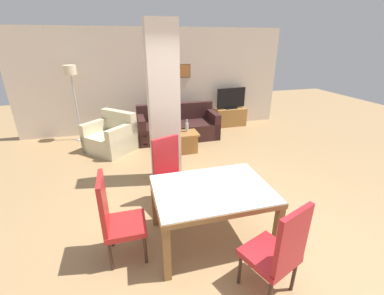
{
  "coord_description": "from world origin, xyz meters",
  "views": [
    {
      "loc": [
        -0.93,
        -2.48,
        2.4
      ],
      "look_at": [
        0.0,
        0.93,
        0.91
      ],
      "focal_mm": 24.0,
      "sensor_mm": 36.0,
      "label": 1
    }
  ],
  "objects_px": {
    "coffee_table": "(183,142)",
    "tv_stand": "(230,117)",
    "dining_chair_near_right": "(279,250)",
    "dining_chair_far_left": "(170,172)",
    "dining_table": "(212,199)",
    "tv_screen": "(231,99)",
    "bottle": "(187,127)",
    "dining_chair_head_left": "(116,217)",
    "floor_lamp": "(71,79)",
    "armchair": "(111,138)",
    "sofa": "(178,127)"
  },
  "relations": [
    {
      "from": "coffee_table",
      "to": "bottle",
      "type": "height_order",
      "value": "bottle"
    },
    {
      "from": "sofa",
      "to": "floor_lamp",
      "type": "relative_size",
      "value": 1.09
    },
    {
      "from": "dining_chair_head_left",
      "to": "coffee_table",
      "type": "height_order",
      "value": "dining_chair_head_left"
    },
    {
      "from": "coffee_table",
      "to": "dining_chair_head_left",
      "type": "bearing_deg",
      "value": -116.98
    },
    {
      "from": "dining_chair_far_left",
      "to": "armchair",
      "type": "height_order",
      "value": "dining_chair_far_left"
    },
    {
      "from": "dining_table",
      "to": "tv_stand",
      "type": "bearing_deg",
      "value": 64.18
    },
    {
      "from": "tv_screen",
      "to": "floor_lamp",
      "type": "relative_size",
      "value": 0.47
    },
    {
      "from": "coffee_table",
      "to": "dining_table",
      "type": "bearing_deg",
      "value": -96.09
    },
    {
      "from": "dining_chair_far_left",
      "to": "sofa",
      "type": "distance_m",
      "value": 2.95
    },
    {
      "from": "coffee_table",
      "to": "tv_stand",
      "type": "height_order",
      "value": "tv_stand"
    },
    {
      "from": "dining_table",
      "to": "tv_screen",
      "type": "xyz_separation_m",
      "value": [
        2.11,
        4.36,
        0.21
      ]
    },
    {
      "from": "coffee_table",
      "to": "tv_screen",
      "type": "xyz_separation_m",
      "value": [
        1.81,
        1.54,
        0.58
      ]
    },
    {
      "from": "sofa",
      "to": "armchair",
      "type": "bearing_deg",
      "value": 13.25
    },
    {
      "from": "dining_chair_near_right",
      "to": "armchair",
      "type": "bearing_deg",
      "value": 89.94
    },
    {
      "from": "dining_chair_near_right",
      "to": "dining_chair_far_left",
      "type": "height_order",
      "value": "same"
    },
    {
      "from": "tv_stand",
      "to": "armchair",
      "type": "bearing_deg",
      "value": -163.34
    },
    {
      "from": "dining_chair_near_right",
      "to": "floor_lamp",
      "type": "xyz_separation_m",
      "value": [
        -2.4,
        5.18,
        0.98
      ]
    },
    {
      "from": "armchair",
      "to": "bottle",
      "type": "bearing_deg",
      "value": -149.28
    },
    {
      "from": "dining_chair_head_left",
      "to": "coffee_table",
      "type": "bearing_deg",
      "value": 153.02
    },
    {
      "from": "dining_chair_near_right",
      "to": "bottle",
      "type": "xyz_separation_m",
      "value": [
        0.07,
        3.82,
        0.0
      ]
    },
    {
      "from": "dining_chair_head_left",
      "to": "floor_lamp",
      "type": "height_order",
      "value": "floor_lamp"
    },
    {
      "from": "dining_chair_far_left",
      "to": "tv_screen",
      "type": "distance_m",
      "value": 4.26
    },
    {
      "from": "dining_chair_head_left",
      "to": "tv_stand",
      "type": "height_order",
      "value": "dining_chair_head_left"
    },
    {
      "from": "armchair",
      "to": "coffee_table",
      "type": "distance_m",
      "value": 1.66
    },
    {
      "from": "sofa",
      "to": "dining_chair_near_right",
      "type": "bearing_deg",
      "value": 89.62
    },
    {
      "from": "tv_stand",
      "to": "tv_screen",
      "type": "xyz_separation_m",
      "value": [
        0.0,
        0.0,
        0.55
      ]
    },
    {
      "from": "dining_chair_head_left",
      "to": "bottle",
      "type": "relative_size",
      "value": 3.79
    },
    {
      "from": "tv_stand",
      "to": "floor_lamp",
      "type": "distance_m",
      "value": 4.36
    },
    {
      "from": "tv_stand",
      "to": "tv_screen",
      "type": "bearing_deg",
      "value": 0.0
    },
    {
      "from": "tv_stand",
      "to": "dining_chair_head_left",
      "type": "bearing_deg",
      "value": -126.65
    },
    {
      "from": "dining_chair_head_left",
      "to": "dining_chair_far_left",
      "type": "relative_size",
      "value": 1.0
    },
    {
      "from": "dining_chair_near_right",
      "to": "floor_lamp",
      "type": "distance_m",
      "value": 5.79
    },
    {
      "from": "bottle",
      "to": "tv_screen",
      "type": "distance_m",
      "value": 2.25
    },
    {
      "from": "tv_stand",
      "to": "tv_screen",
      "type": "distance_m",
      "value": 0.55
    },
    {
      "from": "dining_chair_far_left",
      "to": "floor_lamp",
      "type": "bearing_deg",
      "value": -84.44
    },
    {
      "from": "dining_chair_near_right",
      "to": "tv_stand",
      "type": "height_order",
      "value": "dining_chair_near_right"
    },
    {
      "from": "coffee_table",
      "to": "bottle",
      "type": "bearing_deg",
      "value": 36.1
    },
    {
      "from": "armchair",
      "to": "tv_screen",
      "type": "relative_size",
      "value": 1.45
    },
    {
      "from": "dining_chair_head_left",
      "to": "bottle",
      "type": "xyz_separation_m",
      "value": [
        1.55,
        2.9,
        0.0
      ]
    },
    {
      "from": "tv_screen",
      "to": "dining_chair_head_left",
      "type": "bearing_deg",
      "value": 47.71
    },
    {
      "from": "dining_table",
      "to": "dining_chair_far_left",
      "type": "bearing_deg",
      "value": 111.3
    },
    {
      "from": "dining_table",
      "to": "coffee_table",
      "type": "height_order",
      "value": "dining_table"
    },
    {
      "from": "dining_chair_head_left",
      "to": "coffee_table",
      "type": "distance_m",
      "value": 3.18
    },
    {
      "from": "bottle",
      "to": "floor_lamp",
      "type": "xyz_separation_m",
      "value": [
        -2.47,
        1.36,
        0.98
      ]
    },
    {
      "from": "bottle",
      "to": "tv_stand",
      "type": "relative_size",
      "value": 0.32
    },
    {
      "from": "armchair",
      "to": "tv_stand",
      "type": "height_order",
      "value": "armchair"
    },
    {
      "from": "dining_table",
      "to": "armchair",
      "type": "xyz_separation_m",
      "value": [
        -1.27,
        3.35,
        -0.3
      ]
    },
    {
      "from": "dining_chair_head_left",
      "to": "tv_screen",
      "type": "distance_m",
      "value": 5.44
    },
    {
      "from": "dining_chair_near_right",
      "to": "tv_screen",
      "type": "distance_m",
      "value": 5.57
    },
    {
      "from": "sofa",
      "to": "armchair",
      "type": "height_order",
      "value": "armchair"
    }
  ]
}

